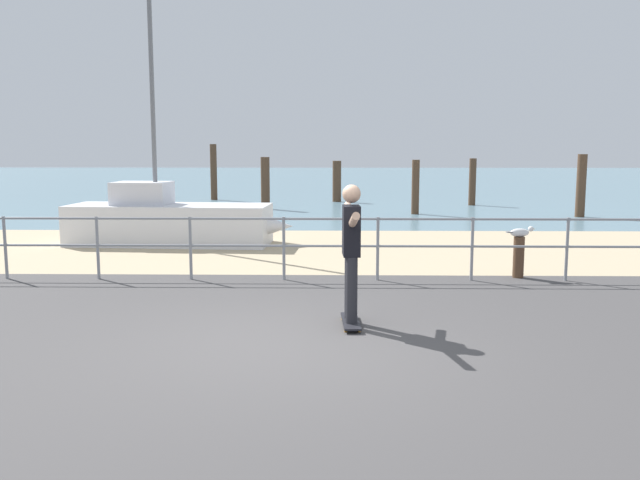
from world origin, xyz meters
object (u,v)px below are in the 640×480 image
Objects in this scene: sailboat at (177,222)px; seagull at (521,232)px; bollard_short at (519,258)px; skateboarder at (351,244)px; skateboard at (351,322)px.

sailboat reaches higher than seagull.
bollard_short is 0.43m from seagull.
skateboarder is 4.24m from bollard_short.
seagull is (0.02, 0.00, 0.43)m from bollard_short.
skateboarder is at bearing -111.80° from skateboard.
sailboat is 7.50m from bollard_short.
skateboarder is 4.21m from seagull.
skateboarder is at bearing -61.40° from sailboat.
bollard_short is at bearing 47.03° from skateboarder.
skateboard is 0.49× the size of skateboarder.
skateboard is 0.95m from skateboarder.
skateboarder reaches higher than skateboard.
seagull is (2.87, 3.07, 0.71)m from skateboard.
seagull reaches higher than bollard_short.
skateboard is 4.26m from seagull.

